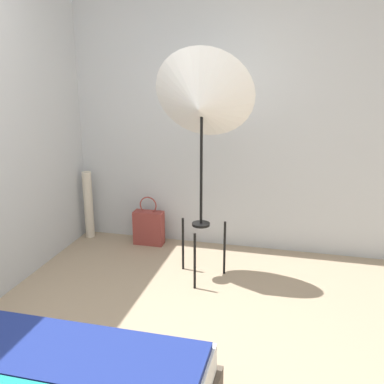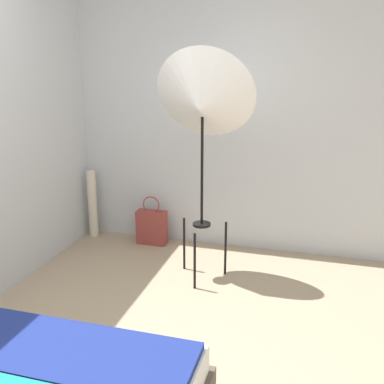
{
  "view_description": "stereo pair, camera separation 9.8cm",
  "coord_description": "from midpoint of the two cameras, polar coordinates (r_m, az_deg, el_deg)",
  "views": [
    {
      "loc": [
        0.92,
        -1.74,
        1.71
      ],
      "look_at": [
        0.14,
        1.34,
        0.78
      ],
      "focal_mm": 42.0,
      "sensor_mm": 36.0,
      "label": 1
    },
    {
      "loc": [
        1.01,
        -1.72,
        1.71
      ],
      "look_at": [
        0.14,
        1.34,
        0.78
      ],
      "focal_mm": 42.0,
      "sensor_mm": 36.0,
      "label": 2
    }
  ],
  "objects": [
    {
      "name": "wall_back",
      "position": [
        4.15,
        0.6,
        10.58
      ],
      "size": [
        8.0,
        0.05,
        2.6
      ],
      "color": "#B7BCC1",
      "rests_on": "ground_plane"
    },
    {
      "name": "photo_umbrella",
      "position": [
        3.38,
        0.38,
        11.25
      ],
      "size": [
        0.77,
        0.55,
        1.82
      ],
      "color": "black",
      "rests_on": "ground_plane"
    },
    {
      "name": "tote_bag",
      "position": [
        4.37,
        -6.15,
        -4.46
      ],
      "size": [
        0.29,
        0.12,
        0.48
      ],
      "color": "brown",
      "rests_on": "ground_plane"
    },
    {
      "name": "paper_roll",
      "position": [
        4.6,
        -13.61,
        -1.6
      ],
      "size": [
        0.09,
        0.09,
        0.67
      ],
      "color": "beige",
      "rests_on": "ground_plane"
    }
  ]
}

